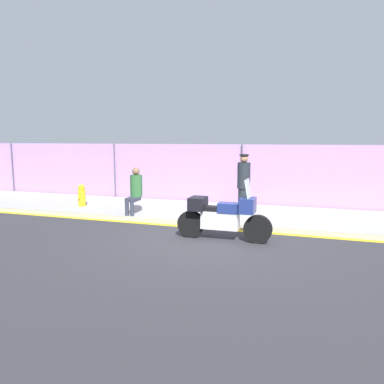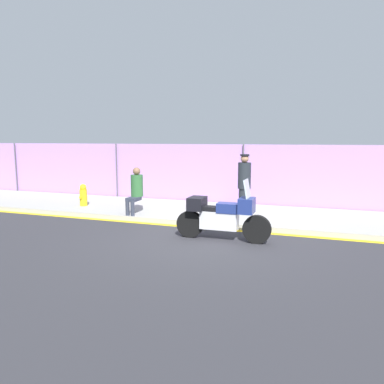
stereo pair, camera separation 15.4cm
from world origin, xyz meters
name	(u,v)px [view 1 (the left image)]	position (x,y,z in m)	size (l,w,h in m)	color
ground_plane	(206,239)	(0.00, 0.00, 0.00)	(120.00, 120.00, 0.00)	#2D2D33
sidewalk	(231,214)	(0.00, 2.71, 0.07)	(35.80, 3.14, 0.14)	#9E9E99
curb_paint_stripe	(217,229)	(0.00, 1.05, 0.00)	(35.80, 0.18, 0.01)	gold
storefront_fence	(242,176)	(0.00, 4.37, 1.06)	(34.01, 0.17, 2.13)	#AD7FC6
motorcycle	(223,216)	(0.38, 0.07, 0.57)	(2.22, 0.51, 1.43)	black
officer_standing	(244,184)	(0.39, 2.56, 1.03)	(0.37, 0.37, 1.74)	#1E2328
person_seated_on_curb	(135,188)	(-2.62, 1.62, 0.89)	(0.36, 0.68, 1.35)	#2D3342
fire_hydrant	(82,195)	(-4.82, 2.15, 0.49)	(0.24, 0.30, 0.72)	gold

